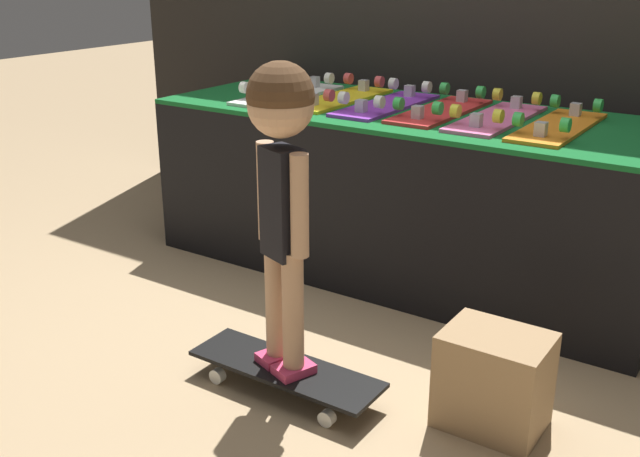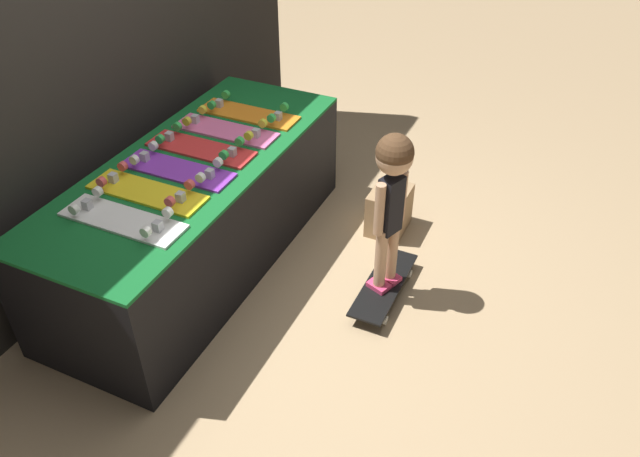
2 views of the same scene
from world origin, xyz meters
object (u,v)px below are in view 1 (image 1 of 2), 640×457
skateboard_purple_on_rack (387,103)px  storage_box (494,380)px  skateboard_white_on_rack (289,93)px  child (282,162)px  skateboard_yellow_on_rack (339,97)px  skateboard_red_on_rack (441,109)px  skateboard_orange_on_rack (559,124)px  skateboard_on_floor (285,371)px  skateboard_pink_on_rack (497,116)px

skateboard_purple_on_rack → storage_box: bearing=-46.3°
skateboard_white_on_rack → child: child is taller
skateboard_yellow_on_rack → skateboard_red_on_rack: 0.51m
skateboard_white_on_rack → skateboard_orange_on_rack: same height
skateboard_yellow_on_rack → skateboard_red_on_rack: bearing=-0.1°
skateboard_yellow_on_rack → skateboard_purple_on_rack: bearing=-3.1°
skateboard_orange_on_rack → skateboard_on_floor: skateboard_orange_on_rack is taller
skateboard_yellow_on_rack → skateboard_pink_on_rack: bearing=-1.0°
skateboard_white_on_rack → child: 1.39m
skateboard_white_on_rack → skateboard_on_floor: skateboard_white_on_rack is taller
skateboard_yellow_on_rack → skateboard_purple_on_rack: same height
skateboard_yellow_on_rack → skateboard_pink_on_rack: size_ratio=1.00×
storage_box → skateboard_on_floor: bearing=-162.5°
skateboard_orange_on_rack → storage_box: skateboard_orange_on_rack is taller
skateboard_on_floor → skateboard_yellow_on_rack: bearing=114.8°
skateboard_white_on_rack → skateboard_orange_on_rack: (1.28, 0.02, 0.00)m
skateboard_on_floor → skateboard_orange_on_rack: bearing=67.5°
skateboard_yellow_on_rack → skateboard_on_floor: bearing=-65.2°
skateboard_yellow_on_rack → skateboard_red_on_rack: (0.51, -0.00, 0.00)m
skateboard_white_on_rack → skateboard_purple_on_rack: (0.51, 0.03, 0.00)m
skateboard_white_on_rack → storage_box: 1.81m
skateboard_red_on_rack → skateboard_pink_on_rack: 0.26m
skateboard_orange_on_rack → skateboard_on_floor: (-0.48, -1.15, -0.67)m
skateboard_pink_on_rack → skateboard_on_floor: (-0.22, -1.17, -0.67)m
skateboard_purple_on_rack → child: bearing=-76.1°
skateboard_white_on_rack → skateboard_on_floor: bearing=-54.8°
skateboard_white_on_rack → storage_box: skateboard_white_on_rack is taller
skateboard_purple_on_rack → skateboard_white_on_rack: bearing=-176.4°
skateboard_purple_on_rack → skateboard_red_on_rack: bearing=2.9°
skateboard_purple_on_rack → skateboard_red_on_rack: (0.26, 0.01, 0.00)m
skateboard_white_on_rack → skateboard_pink_on_rack: same height
skateboard_yellow_on_rack → storage_box: (1.18, -0.98, -0.59)m
skateboard_purple_on_rack → skateboard_red_on_rack: same height
skateboard_on_floor → skateboard_white_on_rack: bearing=125.2°
skateboard_orange_on_rack → skateboard_on_floor: bearing=-112.5°
skateboard_red_on_rack → skateboard_orange_on_rack: (0.51, -0.03, 0.00)m
skateboard_orange_on_rack → skateboard_pink_on_rack: bearing=176.5°
skateboard_white_on_rack → skateboard_red_on_rack: 0.77m
skateboard_purple_on_rack → skateboard_orange_on_rack: same height
skateboard_red_on_rack → skateboard_on_floor: skateboard_red_on_rack is taller
skateboard_on_floor → storage_box: (0.64, 0.20, 0.08)m
skateboard_purple_on_rack → skateboard_orange_on_rack: bearing=-1.2°
skateboard_white_on_rack → child: size_ratio=0.67×
skateboard_orange_on_rack → storage_box: (0.16, -0.95, -0.59)m
skateboard_yellow_on_rack → skateboard_red_on_rack: size_ratio=1.00×
skateboard_purple_on_rack → skateboard_on_floor: skateboard_purple_on_rack is taller
skateboard_purple_on_rack → child: size_ratio=0.67×
skateboard_orange_on_rack → child: size_ratio=0.67×
skateboard_white_on_rack → skateboard_red_on_rack: same height
skateboard_pink_on_rack → skateboard_on_floor: skateboard_pink_on_rack is taller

